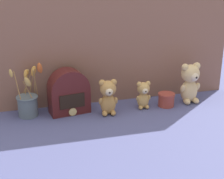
# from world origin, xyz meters

# --- Properties ---
(ground_plane) EXTENTS (4.00, 4.00, 0.00)m
(ground_plane) POSITION_xyz_m (0.00, 0.00, 0.00)
(ground_plane) COLOR #4C5184
(backdrop_wall) EXTENTS (1.46, 0.02, 0.59)m
(backdrop_wall) POSITION_xyz_m (0.00, 0.17, 0.29)
(backdrop_wall) COLOR #845B4C
(backdrop_wall) RESTS_ON ground
(teddy_bear_large) EXTENTS (0.13, 0.12, 0.23)m
(teddy_bear_large) POSITION_xyz_m (0.45, 0.03, 0.12)
(teddy_bear_large) COLOR #DBBC84
(teddy_bear_large) RESTS_ON ground
(teddy_bear_medium) EXTENTS (0.10, 0.10, 0.19)m
(teddy_bear_medium) POSITION_xyz_m (-0.03, -0.01, 0.10)
(teddy_bear_medium) COLOR tan
(teddy_bear_medium) RESTS_ON ground
(teddy_bear_small) EXTENTS (0.08, 0.08, 0.15)m
(teddy_bear_small) POSITION_xyz_m (0.17, 0.01, 0.08)
(teddy_bear_small) COLOR tan
(teddy_bear_small) RESTS_ON ground
(flower_vase) EXTENTS (0.17, 0.15, 0.29)m
(flower_vase) POSITION_xyz_m (-0.43, 0.07, 0.08)
(flower_vase) COLOR slate
(flower_vase) RESTS_ON ground
(vintage_radio) EXTENTS (0.22, 0.13, 0.24)m
(vintage_radio) POSITION_xyz_m (-0.22, 0.06, 0.11)
(vintage_radio) COLOR #4C1919
(vintage_radio) RESTS_ON ground
(decorative_tin_tall) EXTENTS (0.09, 0.09, 0.07)m
(decorative_tin_tall) POSITION_xyz_m (0.31, 0.01, 0.04)
(decorative_tin_tall) COLOR #993D33
(decorative_tin_tall) RESTS_ON ground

